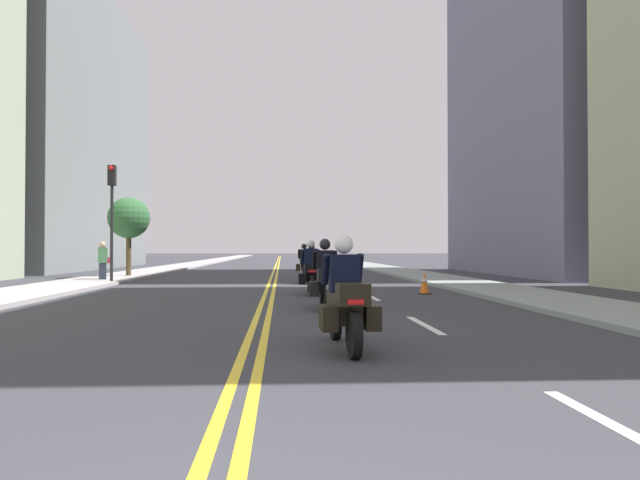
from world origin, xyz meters
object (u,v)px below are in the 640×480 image
Objects in this scene: motorcycle_0 at (345,303)px; motorcycle_1 at (325,281)px; motorcycle_2 at (311,272)px; traffic_cone_0 at (424,283)px; motorcycle_3 at (312,267)px; pedestrian_1 at (103,261)px; traffic_light_near at (112,202)px; pedestrian_0 at (102,261)px; street_tree_0 at (129,218)px; motorcycle_4 at (304,264)px.

motorcycle_0 is 0.99× the size of motorcycle_1.
motorcycle_2 is 3.32× the size of traffic_cone_0.
pedestrian_1 reaches higher than motorcycle_3.
traffic_cone_0 is 12.80m from traffic_light_near.
motorcycle_0 is at bearing 2.70° from pedestrian_0.
traffic_light_near is 2.76× the size of pedestrian_0.
street_tree_0 reaches higher than pedestrian_1.
traffic_cone_0 is 0.18× the size of street_tree_0.
motorcycle_2 is at bearing 92.21° from motorcycle_1.
motorcycle_3 is 3.14× the size of traffic_cone_0.
pedestrian_0 is (-8.46, 7.33, 0.20)m from motorcycle_2.
motorcycle_0 is 0.56× the size of street_tree_0.
traffic_cone_0 is at bearing -60.93° from motorcycle_3.
traffic_cone_0 is at bearing -41.95° from street_tree_0.
traffic_light_near is 4.74m from street_tree_0.
traffic_light_near is at bearing 113.25° from motorcycle_0.
motorcycle_0 is 0.46× the size of traffic_light_near.
motorcycle_4 is at bearing 82.56° from pedestrian_0.
pedestrian_0 is at bearing -95.75° from street_tree_0.
motorcycle_2 is 0.58× the size of street_tree_0.
pedestrian_0 reaches higher than motorcycle_2.
traffic_light_near reaches higher than motorcycle_4.
motorcycle_1 is 1.30× the size of pedestrian_1.
motorcycle_3 is 10.03m from street_tree_0.
motorcycle_2 is 9.81m from traffic_light_near.
motorcycle_4 is (0.18, 9.91, 0.00)m from motorcycle_2.
pedestrian_1 is at bearing 149.58° from traffic_cone_0.
motorcycle_3 reaches higher than traffic_cone_0.
motorcycle_4 is 0.56× the size of street_tree_0.
pedestrian_1 is 4.08m from street_tree_0.
motorcycle_3 is at bearing 85.42° from motorcycle_0.
motorcycle_2 is 1.06× the size of motorcycle_3.
motorcycle_0 is 18.79m from pedestrian_0.
traffic_light_near is (-11.05, 5.76, 2.91)m from traffic_cone_0.
motorcycle_0 is 1.00× the size of motorcycle_4.
street_tree_0 reaches higher than traffic_cone_0.
traffic_cone_0 is (3.35, 4.04, -0.31)m from motorcycle_1.
traffic_light_near is at bearing -149.38° from motorcycle_4.
motorcycle_0 is 9.45m from motorcycle_2.
motorcycle_0 is 3.21× the size of traffic_cone_0.
pedestrian_1 reaches higher than motorcycle_2.
pedestrian_1 reaches higher than motorcycle_4.
pedestrian_0 is (-8.64, -2.57, 0.20)m from motorcycle_4.
traffic_cone_0 is at bearing -42.49° from pedestrian_1.
motorcycle_1 is 4.12m from motorcycle_2.
motorcycle_3 is (0.19, 9.59, -0.00)m from motorcycle_1.
motorcycle_1 is 16.83m from street_tree_0.
traffic_cone_0 is at bearing -1.06° from motorcycle_2.
motorcycle_2 is 0.48× the size of traffic_light_near.
motorcycle_4 is 1.29× the size of pedestrian_1.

